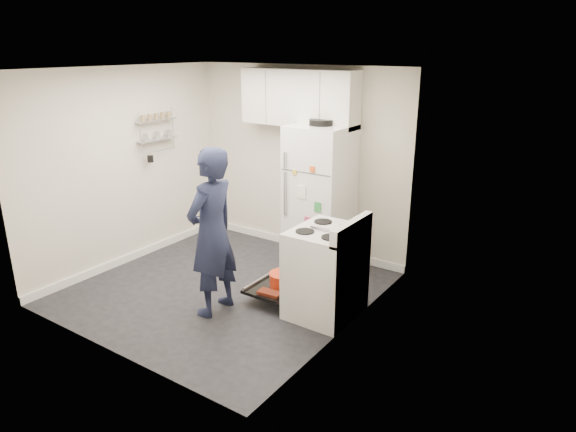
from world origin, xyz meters
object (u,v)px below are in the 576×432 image
Objects in this scene: person at (212,233)px; refrigerator at (320,197)px; open_oven_door at (281,283)px; electric_range at (325,273)px.

refrigerator is at bearing 169.52° from person.
refrigerator is (-0.16, 1.10, 0.72)m from open_oven_door.
open_oven_door is (-0.56, 0.00, -0.27)m from electric_range.
refrigerator is 1.73m from person.
person is (-1.00, -0.61, 0.43)m from electric_range.
refrigerator reaches higher than open_oven_door.
open_oven_door is at bearing -81.72° from refrigerator.
electric_range is 0.58× the size of refrigerator.
refrigerator reaches higher than person.
refrigerator is (-0.72, 1.10, 0.44)m from electric_range.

